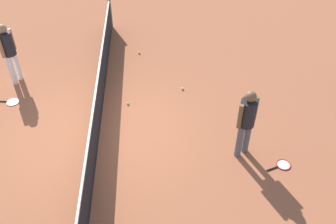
# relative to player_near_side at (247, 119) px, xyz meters

# --- Properties ---
(ground_plane) EXTENTS (40.00, 40.00, 0.00)m
(ground_plane) POSITION_rel_player_near_side_xyz_m (0.83, 3.17, -1.01)
(ground_plane) COLOR #9E5638
(court_net) EXTENTS (10.09, 0.09, 1.07)m
(court_net) POSITION_rel_player_near_side_xyz_m (0.83, 3.17, -0.51)
(court_net) COLOR #4C4C51
(court_net) RESTS_ON ground_plane
(player_near_side) EXTENTS (0.47, 0.49, 1.70)m
(player_near_side) POSITION_rel_player_near_side_xyz_m (0.00, 0.00, 0.00)
(player_near_side) COLOR #595960
(player_near_side) RESTS_ON ground_plane
(player_far_side) EXTENTS (0.51, 0.45, 1.70)m
(player_far_side) POSITION_rel_player_near_side_xyz_m (2.96, 5.54, 0.00)
(player_far_side) COLOR white
(player_far_side) RESTS_ON ground_plane
(tennis_racket_near_player) EXTENTS (0.40, 0.61, 0.03)m
(tennis_racket_near_player) POSITION_rel_player_near_side_xyz_m (-0.41, -0.82, -1.00)
(tennis_racket_near_player) COLOR red
(tennis_racket_near_player) RESTS_ON ground_plane
(tennis_racket_far_player) EXTENTS (0.35, 0.60, 0.03)m
(tennis_racket_far_player) POSITION_rel_player_near_side_xyz_m (2.03, 5.48, -1.00)
(tennis_racket_far_player) COLOR white
(tennis_racket_far_player) RESTS_ON ground_plane
(tennis_ball_near_player) EXTENTS (0.07, 0.07, 0.07)m
(tennis_ball_near_player) POSITION_rel_player_near_side_xyz_m (4.17, 2.25, -0.98)
(tennis_ball_near_player) COLOR #C6E033
(tennis_ball_near_player) RESTS_ON ground_plane
(tennis_ball_by_net) EXTENTS (0.07, 0.07, 0.07)m
(tennis_ball_by_net) POSITION_rel_player_near_side_xyz_m (2.34, 1.10, -0.98)
(tennis_ball_by_net) COLOR #C6E033
(tennis_ball_by_net) RESTS_ON ground_plane
(tennis_ball_midcourt) EXTENTS (0.07, 0.07, 0.07)m
(tennis_ball_midcourt) POSITION_rel_player_near_side_xyz_m (1.80, 2.53, -0.98)
(tennis_ball_midcourt) COLOR #C6E033
(tennis_ball_midcourt) RESTS_ON ground_plane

